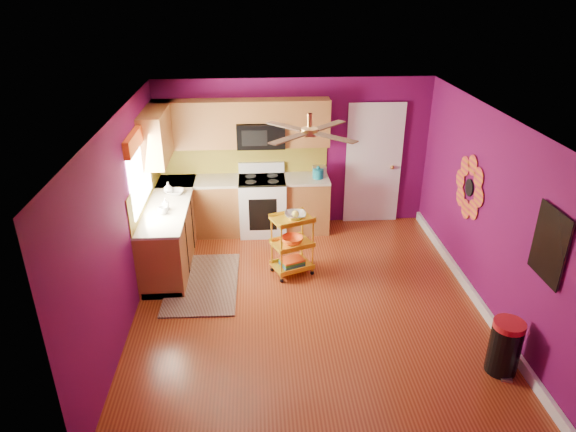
{
  "coord_description": "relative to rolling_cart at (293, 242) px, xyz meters",
  "views": [
    {
      "loc": [
        -0.65,
        -5.66,
        3.95
      ],
      "look_at": [
        -0.24,
        0.4,
        1.1
      ],
      "focal_mm": 32.0,
      "sensor_mm": 36.0,
      "label": 1
    }
  ],
  "objects": [
    {
      "name": "electric_range",
      "position": [
        -0.4,
        1.4,
        -0.03
      ],
      "size": [
        0.76,
        0.66,
        1.13
      ],
      "color": "white",
      "rests_on": "ground"
    },
    {
      "name": "ceiling_fan",
      "position": [
        0.15,
        -0.57,
        1.78
      ],
      "size": [
        1.01,
        1.01,
        0.26
      ],
      "color": "#BF8C3F",
      "rests_on": "ground"
    },
    {
      "name": "room_envelope",
      "position": [
        0.18,
        -0.77,
        1.12
      ],
      "size": [
        4.54,
        5.04,
        2.52
      ],
      "color": "#600A49",
      "rests_on": "ground"
    },
    {
      "name": "left_window",
      "position": [
        -2.07,
        0.28,
        1.23
      ],
      "size": [
        0.08,
        1.35,
        1.08
      ],
      "color": "white",
      "rests_on": "ground"
    },
    {
      "name": "panel_door",
      "position": [
        1.5,
        1.69,
        0.52
      ],
      "size": [
        0.95,
        0.11,
        2.15
      ],
      "color": "white",
      "rests_on": "ground"
    },
    {
      "name": "rolling_cart",
      "position": [
        0.0,
        0.0,
        0.0
      ],
      "size": [
        0.66,
        0.57,
        0.99
      ],
      "color": "gold",
      "rests_on": "ground"
    },
    {
      "name": "trash_can",
      "position": [
        2.13,
        -2.2,
        -0.19
      ],
      "size": [
        0.41,
        0.42,
        0.64
      ],
      "color": "black",
      "rests_on": "ground"
    },
    {
      "name": "soap_bottle_a",
      "position": [
        -1.78,
        0.27,
        0.52
      ],
      "size": [
        0.08,
        0.08,
        0.18
      ],
      "primitive_type": "imported",
      "color": "#EA3F72",
      "rests_on": "lower_cabinets"
    },
    {
      "name": "toaster",
      "position": [
        0.55,
        1.46,
        0.52
      ],
      "size": [
        0.22,
        0.15,
        0.18
      ],
      "primitive_type": "cube",
      "color": "beige",
      "rests_on": "lower_cabinets"
    },
    {
      "name": "right_wall_art",
      "position": [
        2.38,
        -1.11,
        0.93
      ],
      "size": [
        0.04,
        2.74,
        1.04
      ],
      "color": "black",
      "rests_on": "ground"
    },
    {
      "name": "counter_cup",
      "position": [
        -1.8,
        0.13,
        0.48
      ],
      "size": [
        0.14,
        0.14,
        0.11
      ],
      "primitive_type": "imported",
      "color": "white",
      "rests_on": "lower_cabinets"
    },
    {
      "name": "soap_bottle_b",
      "position": [
        -1.83,
        0.89,
        0.52
      ],
      "size": [
        0.14,
        0.14,
        0.18
      ],
      "primitive_type": "imported",
      "color": "white",
      "rests_on": "lower_cabinets"
    },
    {
      "name": "shag_rug",
      "position": [
        -1.29,
        -0.22,
        -0.5
      ],
      "size": [
        1.01,
        1.61,
        0.02
      ],
      "primitive_type": "cube",
      "rotation": [
        0.0,
        0.0,
        -0.02
      ],
      "color": "black",
      "rests_on": "ground"
    },
    {
      "name": "upper_cabinetry",
      "position": [
        -1.09,
        1.4,
        1.29
      ],
      "size": [
        2.8,
        2.3,
        1.26
      ],
      "color": "brown",
      "rests_on": "ground"
    },
    {
      "name": "teal_kettle",
      "position": [
        0.52,
        1.38,
        0.51
      ],
      "size": [
        0.18,
        0.18,
        0.21
      ],
      "color": "#127589",
      "rests_on": "lower_cabinets"
    },
    {
      "name": "lower_cabinets",
      "position": [
        -1.2,
        1.04,
        -0.07
      ],
      "size": [
        2.81,
        2.31,
        0.94
      ],
      "color": "brown",
      "rests_on": "ground"
    },
    {
      "name": "counter_dish",
      "position": [
        -1.72,
        0.86,
        0.46
      ],
      "size": [
        0.26,
        0.26,
        0.06
      ],
      "primitive_type": "imported",
      "color": "white",
      "rests_on": "lower_cabinets"
    },
    {
      "name": "ground",
      "position": [
        0.15,
        -0.77,
        -0.51
      ],
      "size": [
        5.0,
        5.0,
        0.0
      ],
      "primitive_type": "plane",
      "color": "maroon",
      "rests_on": "ground"
    }
  ]
}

